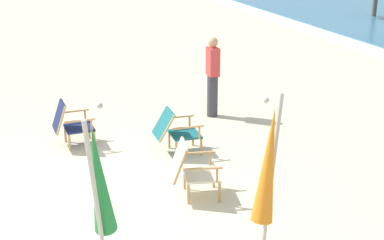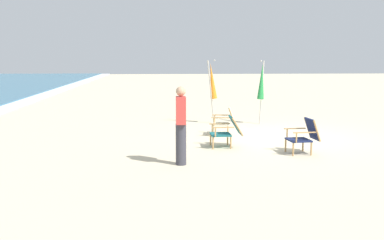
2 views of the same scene
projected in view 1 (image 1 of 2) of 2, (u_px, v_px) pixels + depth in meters
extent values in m
plane|color=beige|center=(81.00, 197.00, 7.57)|extent=(80.00, 80.00, 0.00)
cube|color=beige|center=(202.00, 175.00, 7.52)|extent=(0.58, 0.55, 0.04)
cube|color=beige|center=(178.00, 160.00, 7.40)|extent=(0.52, 0.28, 0.50)
cylinder|color=tan|center=(214.00, 177.00, 7.82)|extent=(0.04, 0.04, 0.32)
cylinder|color=tan|center=(220.00, 192.00, 7.38)|extent=(0.04, 0.04, 0.32)
cylinder|color=tan|center=(185.00, 179.00, 7.76)|extent=(0.04, 0.04, 0.32)
cylinder|color=tan|center=(189.00, 193.00, 7.32)|extent=(0.04, 0.04, 0.32)
cube|color=tan|center=(197.00, 153.00, 7.71)|extent=(0.11, 0.53, 0.02)
cylinder|color=tan|center=(210.00, 159.00, 7.76)|extent=(0.04, 0.04, 0.22)
cube|color=tan|center=(203.00, 169.00, 7.18)|extent=(0.11, 0.53, 0.02)
cylinder|color=tan|center=(217.00, 175.00, 7.24)|extent=(0.04, 0.04, 0.22)
cylinder|color=tan|center=(176.00, 153.00, 7.64)|extent=(0.07, 0.22, 0.50)
cylinder|color=tan|center=(180.00, 167.00, 7.16)|extent=(0.07, 0.22, 0.50)
cube|color=#196066|center=(185.00, 134.00, 9.07)|extent=(0.53, 0.49, 0.04)
cube|color=#196066|center=(163.00, 124.00, 8.89)|extent=(0.50, 0.31, 0.46)
cylinder|color=tan|center=(193.00, 137.00, 9.39)|extent=(0.04, 0.04, 0.32)
cylinder|color=tan|center=(201.00, 146.00, 8.97)|extent=(0.04, 0.04, 0.32)
cylinder|color=tan|center=(169.00, 139.00, 9.27)|extent=(0.04, 0.04, 0.32)
cylinder|color=tan|center=(176.00, 149.00, 8.85)|extent=(0.04, 0.04, 0.32)
cube|color=tan|center=(179.00, 117.00, 9.24)|extent=(0.05, 0.53, 0.02)
cylinder|color=tan|center=(190.00, 122.00, 9.33)|extent=(0.04, 0.04, 0.22)
cube|color=tan|center=(189.00, 127.00, 8.74)|extent=(0.05, 0.53, 0.02)
cylinder|color=tan|center=(199.00, 132.00, 8.83)|extent=(0.04, 0.04, 0.22)
cylinder|color=tan|center=(160.00, 119.00, 9.12)|extent=(0.05, 0.30, 0.47)
cylinder|color=tan|center=(167.00, 129.00, 8.66)|extent=(0.05, 0.30, 0.47)
cube|color=#19234C|center=(79.00, 128.00, 9.38)|extent=(0.57, 0.53, 0.04)
cube|color=#19234C|center=(59.00, 117.00, 9.18)|extent=(0.51, 0.26, 0.50)
cylinder|color=tan|center=(89.00, 130.00, 9.71)|extent=(0.04, 0.04, 0.32)
cylinder|color=tan|center=(95.00, 139.00, 9.30)|extent=(0.04, 0.04, 0.32)
cylinder|color=tan|center=(65.00, 133.00, 9.56)|extent=(0.04, 0.04, 0.32)
cylinder|color=tan|center=(70.00, 142.00, 9.15)|extent=(0.04, 0.04, 0.32)
cube|color=tan|center=(74.00, 111.00, 9.54)|extent=(0.09, 0.53, 0.02)
cylinder|color=tan|center=(85.00, 116.00, 9.65)|extent=(0.04, 0.04, 0.22)
cube|color=tan|center=(80.00, 121.00, 9.05)|extent=(0.09, 0.53, 0.02)
cylinder|color=tan|center=(91.00, 125.00, 9.15)|extent=(0.04, 0.04, 0.22)
cylinder|color=tan|center=(57.00, 112.00, 9.41)|extent=(0.06, 0.22, 0.50)
cylinder|color=tan|center=(61.00, 121.00, 8.96)|extent=(0.06, 0.22, 0.50)
cylinder|color=#B7B2A8|center=(99.00, 219.00, 4.93)|extent=(0.42, 0.23, 2.07)
cone|color=#23843D|center=(99.00, 180.00, 4.87)|extent=(0.49, 0.39, 1.18)
sphere|color=#B7B2A8|center=(100.00, 106.00, 4.78)|extent=(0.06, 0.06, 0.06)
cylinder|color=#B7B2A8|center=(269.00, 197.00, 5.32)|extent=(0.23, 0.30, 2.09)
cone|color=orange|center=(268.00, 165.00, 5.16)|extent=(0.40, 0.44, 1.17)
sphere|color=#B7B2A8|center=(266.00, 100.00, 4.87)|extent=(0.06, 0.06, 0.06)
cylinder|color=#383842|center=(212.00, 96.00, 10.86)|extent=(0.22, 0.22, 0.86)
cube|color=#D13D38|center=(213.00, 62.00, 10.63)|extent=(0.34, 0.20, 0.56)
sphere|color=tan|center=(213.00, 42.00, 10.50)|extent=(0.20, 0.20, 0.20)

